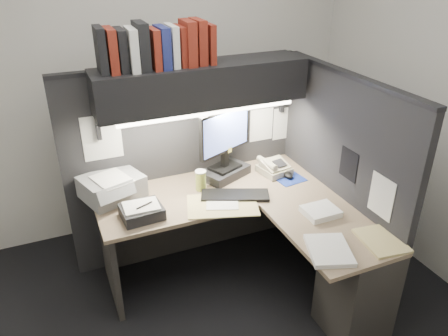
% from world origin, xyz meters
% --- Properties ---
extents(floor, '(3.50, 3.50, 0.00)m').
position_xyz_m(floor, '(0.00, 0.00, 0.00)').
color(floor, black).
rests_on(floor, ground).
extents(wall_back, '(3.50, 0.04, 2.70)m').
position_xyz_m(wall_back, '(0.00, 1.50, 1.35)').
color(wall_back, silver).
rests_on(wall_back, floor).
extents(wall_front, '(3.50, 0.04, 2.70)m').
position_xyz_m(wall_front, '(0.00, -1.50, 1.35)').
color(wall_front, silver).
rests_on(wall_front, floor).
extents(partition_back, '(1.90, 0.06, 1.60)m').
position_xyz_m(partition_back, '(0.03, 0.93, 0.80)').
color(partition_back, black).
rests_on(partition_back, floor).
extents(partition_right, '(0.06, 1.50, 1.60)m').
position_xyz_m(partition_right, '(0.98, 0.18, 0.80)').
color(partition_right, black).
rests_on(partition_right, floor).
extents(desk, '(1.70, 1.53, 0.73)m').
position_xyz_m(desk, '(0.43, -0.00, 0.44)').
color(desk, '#987B60').
rests_on(desk, floor).
extents(overhead_shelf, '(1.55, 0.34, 0.30)m').
position_xyz_m(overhead_shelf, '(0.12, 0.75, 1.50)').
color(overhead_shelf, black).
rests_on(overhead_shelf, partition_back).
extents(task_light_tube, '(1.32, 0.04, 0.04)m').
position_xyz_m(task_light_tube, '(0.12, 0.61, 1.33)').
color(task_light_tube, white).
rests_on(task_light_tube, overhead_shelf).
extents(monitor, '(0.50, 0.37, 0.57)m').
position_xyz_m(monitor, '(0.29, 0.72, 0.96)').
color(monitor, black).
rests_on(monitor, desk).
extents(keyboard, '(0.52, 0.35, 0.02)m').
position_xyz_m(keyboard, '(0.24, 0.40, 0.74)').
color(keyboard, black).
rests_on(keyboard, desk).
extents(mousepad, '(0.24, 0.22, 0.00)m').
position_xyz_m(mousepad, '(0.75, 0.48, 0.73)').
color(mousepad, navy).
rests_on(mousepad, desk).
extents(mouse, '(0.07, 0.11, 0.04)m').
position_xyz_m(mouse, '(0.75, 0.50, 0.75)').
color(mouse, black).
rests_on(mouse, mousepad).
extents(telephone, '(0.25, 0.26, 0.09)m').
position_xyz_m(telephone, '(0.69, 0.62, 0.77)').
color(telephone, '#C0B793').
rests_on(telephone, desk).
extents(coffee_cup, '(0.10, 0.10, 0.15)m').
position_xyz_m(coffee_cup, '(0.04, 0.60, 0.80)').
color(coffee_cup, '#CDD254').
rests_on(coffee_cup, desk).
extents(printer, '(0.49, 0.46, 0.16)m').
position_xyz_m(printer, '(-0.59, 0.76, 0.81)').
color(printer, gray).
rests_on(printer, desk).
extents(notebook_stack, '(0.29, 0.24, 0.08)m').
position_xyz_m(notebook_stack, '(-0.46, 0.40, 0.77)').
color(notebook_stack, black).
rests_on(notebook_stack, desk).
extents(open_folder, '(0.57, 0.46, 0.01)m').
position_xyz_m(open_folder, '(0.10, 0.32, 0.73)').
color(open_folder, tan).
rests_on(open_folder, desk).
extents(paper_stack_a, '(0.23, 0.20, 0.04)m').
position_xyz_m(paper_stack_a, '(0.68, -0.05, 0.75)').
color(paper_stack_a, white).
rests_on(paper_stack_a, desk).
extents(paper_stack_b, '(0.33, 0.37, 0.03)m').
position_xyz_m(paper_stack_b, '(0.49, -0.42, 0.75)').
color(paper_stack_b, white).
rests_on(paper_stack_b, desk).
extents(manila_stack, '(0.28, 0.34, 0.02)m').
position_xyz_m(manila_stack, '(0.85, -0.46, 0.74)').
color(manila_stack, tan).
rests_on(manila_stack, desk).
extents(binder_row, '(0.78, 0.25, 0.31)m').
position_xyz_m(binder_row, '(-0.19, 0.75, 1.79)').
color(binder_row, black).
rests_on(binder_row, overhead_shelf).
extents(pinned_papers, '(1.76, 1.31, 0.51)m').
position_xyz_m(pinned_papers, '(0.42, 0.56, 1.05)').
color(pinned_papers, white).
rests_on(pinned_papers, partition_back).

